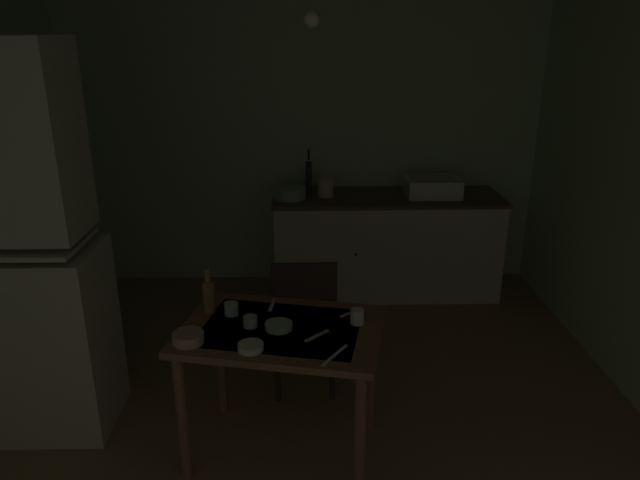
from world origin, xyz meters
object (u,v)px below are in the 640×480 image
Objects in this scene: sink_basin at (432,187)px; dining_table at (281,348)px; serving_bowl_wide at (279,326)px; chair_far_side at (304,323)px; hutch_cabinet at (13,262)px; teacup_mint at (250,321)px; hand_pump at (309,175)px; glass_bottle at (209,295)px; mixing_bowl_counter at (290,193)px.

sink_basin is 2.42m from dining_table.
chair_far_side is at bearing 77.71° from serving_bowl_wide.
teacup_mint is at bearing -12.83° from hutch_cabinet.
chair_far_side is 0.67m from serving_bowl_wide.
teacup_mint reaches higher than serving_bowl_wide.
hand_pump is at bearing 85.77° from dining_table.
serving_bowl_wide is at bearing -10.49° from teacup_mint.
hutch_cabinet is at bearing 173.76° from glass_bottle.
teacup_mint is (1.28, -0.29, -0.22)m from hutch_cabinet.
sink_basin reaches higher than chair_far_side.
hutch_cabinet is 15.46× the size of serving_bowl_wide.
mixing_bowl_counter is 2.03m from teacup_mint.
glass_bottle reaches higher than mixing_bowl_counter.
hutch_cabinet is at bearing -129.72° from mixing_bowl_counter.
hand_pump is at bearing 30.92° from mixing_bowl_counter.
mixing_bowl_counter is at bearing 50.28° from hutch_cabinet.
glass_bottle reaches higher than serving_bowl_wide.
serving_bowl_wide is 0.57× the size of glass_bottle.
teacup_mint is at bearing -98.41° from hand_pump.
hutch_cabinet is 1.92× the size of dining_table.
serving_bowl_wide is at bearing -28.41° from glass_bottle.
dining_table is (0.00, -2.04, -0.26)m from mixing_bowl_counter.
chair_far_side is (0.12, 0.57, -0.16)m from dining_table.
dining_table is at bearing -89.97° from mixing_bowl_counter.
serving_bowl_wide is at bearing -94.49° from hand_pump.
sink_basin is at bearing 57.05° from teacup_mint.
hand_pump is 2.17m from serving_bowl_wide.
hand_pump is 0.22m from mixing_bowl_counter.
chair_far_side reaches higher than teacup_mint.
hutch_cabinet is at bearing 167.41° from serving_bowl_wide.
teacup_mint is 0.30m from glass_bottle.
hand_pump is 1.66m from chair_far_side.
chair_far_side is at bearing 9.64° from hutch_cabinet.
teacup_mint is (-0.31, -2.12, -0.24)m from hand_pump.
hutch_cabinet is at bearing -131.17° from hand_pump.
mixing_bowl_counter is 2.06m from dining_table.
hand_pump is (1.60, 1.83, 0.02)m from hutch_cabinet.
mixing_bowl_counter reaches higher than chair_far_side.
serving_bowl_wide is at bearing -119.72° from sink_basin.
sink_basin is 1.13× the size of hand_pump.
hand_pump is (-1.03, 0.05, 0.09)m from sink_basin.
hand_pump is at bearing 81.59° from teacup_mint.
hand_pump reaches higher than sink_basin.
chair_far_side is 3.78× the size of glass_bottle.
mixing_bowl_counter is (1.44, 1.73, -0.10)m from hutch_cabinet.
chair_far_side is 12.99× the size of teacup_mint.
glass_bottle is at bearing 153.66° from dining_table.
mixing_bowl_counter reaches higher than teacup_mint.
chair_far_side is at bearing -125.25° from sink_basin.
teacup_mint is at bearing 169.51° from serving_bowl_wide.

